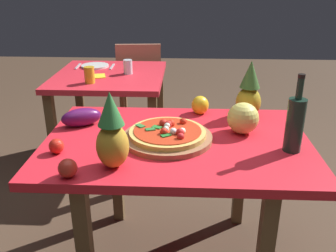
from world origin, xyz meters
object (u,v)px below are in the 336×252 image
dining_chair (139,81)px  pineapple_right (112,134)px  napkin_folded (96,76)px  eggplant (81,117)px  fork_utensil (78,66)px  pizza (168,132)px  drinking_glass_juice (89,75)px  knife_utensil (112,67)px  tomato_at_corner (68,168)px  bell_pepper (200,105)px  drinking_glass_water (128,67)px  melon (243,118)px  dinner_plate (95,66)px  background_table (110,88)px  tomato_near_board (56,146)px  pizza_board (167,138)px  display_table (177,156)px  pineapple_left (249,92)px

dining_chair → pineapple_right: bearing=89.0°
pineapple_right → napkin_folded: (-0.38, 1.34, -0.14)m
eggplant → fork_utensil: 1.28m
pizza → eggplant: size_ratio=1.76×
drinking_glass_juice → knife_utensil: drinking_glass_juice is taller
dining_chair → tomato_at_corner: size_ratio=11.57×
bell_pepper → drinking_glass_water: drinking_glass_water is taller
melon → drinking_glass_water: size_ratio=1.41×
dining_chair → knife_utensil: size_ratio=4.72×
dinner_plate → napkin_folded: bearing=-76.2°
dining_chair → melon: (0.71, -1.72, 0.32)m
dining_chair → dinner_plate: dining_chair is taller
background_table → fork_utensil: (-0.30, 0.21, 0.12)m
dining_chair → knife_utensil: dining_chair is taller
background_table → eggplant: eggplant is taller
tomato_near_board → pizza_board: bearing=18.1°
drinking_glass_water → dinner_plate: drinking_glass_water is taller
eggplant → tomato_near_board: eggplant is taller
drinking_glass_juice → fork_utensil: bearing=114.7°
bell_pepper → knife_utensil: bearing=123.6°
pineapple_right → eggplant: size_ratio=1.56×
melon → drinking_glass_water: bearing=123.5°
tomato_near_board → fork_utensil: bearing=102.2°
tomato_near_board → bell_pepper: bearing=39.2°
knife_utensil → napkin_folded: knife_utensil is taller
pizza → tomato_near_board: (-0.47, -0.15, -0.01)m
background_table → pineapple_right: (0.30, -1.43, 0.25)m
background_table → eggplant: (0.06, -1.02, 0.16)m
eggplant → drinking_glass_water: bearing=85.4°
pineapple_right → tomato_at_corner: size_ratio=4.25×
display_table → pizza_board: pizza_board is taller
napkin_folded → pineapple_left: bearing=-37.6°
melon → dinner_plate: 1.63m
bell_pepper → napkin_folded: bearing=135.8°
pineapple_left → bell_pepper: size_ratio=2.96×
display_table → bell_pepper: bearing=71.2°
dinner_plate → knife_utensil: 0.14m
dining_chair → tomato_at_corner: bearing=84.7°
fork_utensil → dinner_plate: bearing=-3.1°
pineapple_left → eggplant: size_ratio=1.52×
display_table → eggplant: size_ratio=6.12×
pizza → knife_utensil: size_ratio=1.96×
pineapple_right → eggplant: pineapple_right is taller
dining_chair → fork_utensil: (-0.44, -0.45, 0.25)m
pineapple_left → tomato_near_board: (-0.88, -0.47, -0.10)m
dining_chair → pineapple_right: size_ratio=2.72×
tomato_near_board → display_table: bearing=18.2°
pizza_board → tomato_near_board: tomato_near_board is taller
dinner_plate → drinking_glass_water: bearing=-33.9°
pineapple_right → bell_pepper: 0.72m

